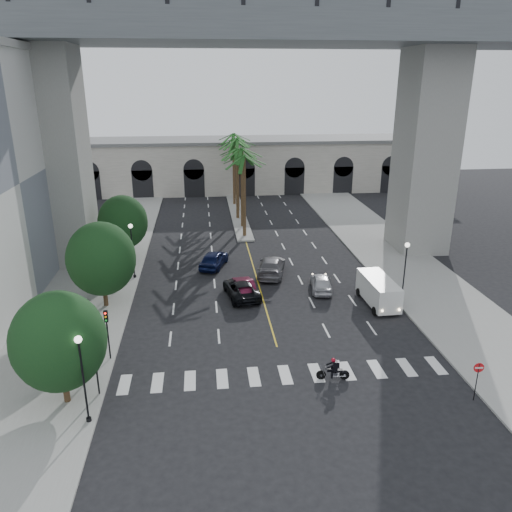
{
  "coord_description": "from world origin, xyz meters",
  "views": [
    {
      "loc": [
        -4.82,
        -28.41,
        17.68
      ],
      "look_at": [
        -1.04,
        6.0,
        5.4
      ],
      "focal_mm": 35.0,
      "sensor_mm": 36.0,
      "label": 1
    }
  ],
  "objects_px": {
    "motorcycle_rider": "(334,370)",
    "pedestrian_b": "(68,313)",
    "traffic_signal_far": "(107,326)",
    "pedestrian_a": "(98,323)",
    "car_e": "(214,259)",
    "do_not_enter_sign": "(478,373)",
    "cargo_van": "(379,291)",
    "car_a": "(321,283)",
    "car_c": "(241,289)",
    "car_d": "(271,266)",
    "lamp_post_left_near": "(82,372)",
    "lamp_post_left_far": "(132,246)",
    "traffic_signal_near": "(95,359)",
    "lamp_post_right": "(405,267)",
    "car_b": "(244,287)"
  },
  "relations": [
    {
      "from": "motorcycle_rider",
      "to": "car_d",
      "type": "bearing_deg",
      "value": 100.66
    },
    {
      "from": "cargo_van",
      "to": "do_not_enter_sign",
      "type": "height_order",
      "value": "do_not_enter_sign"
    },
    {
      "from": "car_a",
      "to": "car_d",
      "type": "bearing_deg",
      "value": -39.84
    },
    {
      "from": "lamp_post_right",
      "to": "pedestrian_b",
      "type": "relative_size",
      "value": 3.17
    },
    {
      "from": "traffic_signal_far",
      "to": "car_e",
      "type": "distance_m",
      "value": 18.46
    },
    {
      "from": "car_b",
      "to": "car_e",
      "type": "xyz_separation_m",
      "value": [
        -2.42,
        7.03,
        0.11
      ]
    },
    {
      "from": "lamp_post_left_near",
      "to": "lamp_post_left_far",
      "type": "relative_size",
      "value": 1.0
    },
    {
      "from": "car_a",
      "to": "car_c",
      "type": "bearing_deg",
      "value": 13.29
    },
    {
      "from": "cargo_van",
      "to": "traffic_signal_far",
      "type": "bearing_deg",
      "value": -164.55
    },
    {
      "from": "car_a",
      "to": "traffic_signal_near",
      "type": "bearing_deg",
      "value": 48.29
    },
    {
      "from": "traffic_signal_near",
      "to": "motorcycle_rider",
      "type": "height_order",
      "value": "traffic_signal_near"
    },
    {
      "from": "motorcycle_rider",
      "to": "pedestrian_b",
      "type": "height_order",
      "value": "pedestrian_b"
    },
    {
      "from": "pedestrian_a",
      "to": "do_not_enter_sign",
      "type": "bearing_deg",
      "value": -20.16
    },
    {
      "from": "cargo_van",
      "to": "car_c",
      "type": "bearing_deg",
      "value": 163.7
    },
    {
      "from": "do_not_enter_sign",
      "to": "car_e",
      "type": "bearing_deg",
      "value": 125.83
    },
    {
      "from": "car_e",
      "to": "cargo_van",
      "type": "height_order",
      "value": "cargo_van"
    },
    {
      "from": "pedestrian_a",
      "to": "car_c",
      "type": "bearing_deg",
      "value": 32.01
    },
    {
      "from": "car_a",
      "to": "car_b",
      "type": "bearing_deg",
      "value": 9.49
    },
    {
      "from": "car_a",
      "to": "pedestrian_b",
      "type": "distance_m",
      "value": 21.07
    },
    {
      "from": "car_c",
      "to": "traffic_signal_near",
      "type": "bearing_deg",
      "value": 45.14
    },
    {
      "from": "traffic_signal_far",
      "to": "do_not_enter_sign",
      "type": "xyz_separation_m",
      "value": [
        21.8,
        -6.82,
        -0.7
      ]
    },
    {
      "from": "cargo_van",
      "to": "lamp_post_left_far",
      "type": "bearing_deg",
      "value": 156.88
    },
    {
      "from": "lamp_post_left_near",
      "to": "traffic_signal_near",
      "type": "distance_m",
      "value": 2.6
    },
    {
      "from": "lamp_post_right",
      "to": "do_not_enter_sign",
      "type": "relative_size",
      "value": 2.15
    },
    {
      "from": "lamp_post_left_far",
      "to": "lamp_post_left_near",
      "type": "bearing_deg",
      "value": -90.0
    },
    {
      "from": "traffic_signal_far",
      "to": "car_e",
      "type": "bearing_deg",
      "value": 66.31
    },
    {
      "from": "lamp_post_left_near",
      "to": "do_not_enter_sign",
      "type": "bearing_deg",
      "value": -0.84
    },
    {
      "from": "lamp_post_right",
      "to": "lamp_post_left_far",
      "type": "bearing_deg",
      "value": 160.67
    },
    {
      "from": "traffic_signal_far",
      "to": "car_a",
      "type": "relative_size",
      "value": 0.84
    },
    {
      "from": "car_d",
      "to": "cargo_van",
      "type": "relative_size",
      "value": 1.07
    },
    {
      "from": "traffic_signal_far",
      "to": "car_c",
      "type": "bearing_deg",
      "value": 44.39
    },
    {
      "from": "motorcycle_rider",
      "to": "car_c",
      "type": "relative_size",
      "value": 0.39
    },
    {
      "from": "lamp_post_left_near",
      "to": "lamp_post_right",
      "type": "bearing_deg",
      "value": 29.69
    },
    {
      "from": "car_a",
      "to": "do_not_enter_sign",
      "type": "distance_m",
      "value": 17.56
    },
    {
      "from": "car_b",
      "to": "cargo_van",
      "type": "distance_m",
      "value": 11.35
    },
    {
      "from": "car_d",
      "to": "car_e",
      "type": "xyz_separation_m",
      "value": [
        -5.42,
        2.59,
        -0.02
      ]
    },
    {
      "from": "pedestrian_a",
      "to": "cargo_van",
      "type": "bearing_deg",
      "value": 11.6
    },
    {
      "from": "lamp_post_left_far",
      "to": "car_b",
      "type": "bearing_deg",
      "value": -25.39
    },
    {
      "from": "cargo_van",
      "to": "pedestrian_a",
      "type": "bearing_deg",
      "value": -174.3
    },
    {
      "from": "car_d",
      "to": "car_e",
      "type": "distance_m",
      "value": 6.0
    },
    {
      "from": "cargo_van",
      "to": "pedestrian_b",
      "type": "xyz_separation_m",
      "value": [
        -24.61,
        -0.87,
        -0.28
      ]
    },
    {
      "from": "lamp_post_left_near",
      "to": "lamp_post_right",
      "type": "height_order",
      "value": "same"
    },
    {
      "from": "traffic_signal_near",
      "to": "cargo_van",
      "type": "height_order",
      "value": "traffic_signal_near"
    },
    {
      "from": "motorcycle_rider",
      "to": "car_e",
      "type": "distance_m",
      "value": 21.75
    },
    {
      "from": "car_c",
      "to": "car_e",
      "type": "bearing_deg",
      "value": -83.4
    },
    {
      "from": "traffic_signal_near",
      "to": "pedestrian_a",
      "type": "distance_m",
      "value": 7.78
    },
    {
      "from": "lamp_post_left_near",
      "to": "cargo_van",
      "type": "relative_size",
      "value": 0.99
    },
    {
      "from": "lamp_post_left_far",
      "to": "lamp_post_right",
      "type": "bearing_deg",
      "value": -19.33
    },
    {
      "from": "traffic_signal_far",
      "to": "pedestrian_a",
      "type": "distance_m",
      "value": 4.05
    },
    {
      "from": "motorcycle_rider",
      "to": "car_a",
      "type": "bearing_deg",
      "value": 86.14
    }
  ]
}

